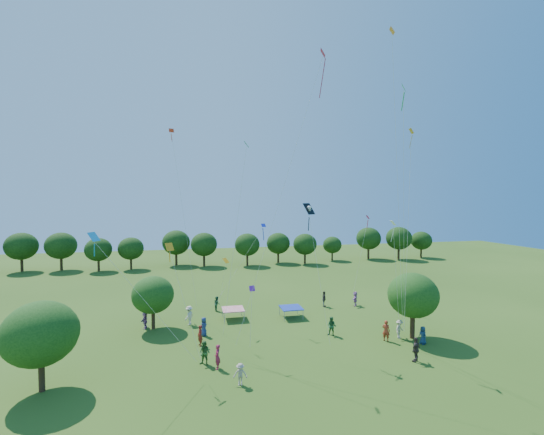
# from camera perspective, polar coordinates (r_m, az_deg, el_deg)

# --- Properties ---
(near_tree_west) EXTENTS (4.60, 4.60, 5.85)m
(near_tree_west) POSITION_cam_1_polar(r_m,az_deg,el_deg) (28.63, -32.57, -15.11)
(near_tree_west) COLOR #422B19
(near_tree_west) RESTS_ON ground
(near_tree_north) EXTENTS (3.93, 3.93, 5.07)m
(near_tree_north) POSITION_cam_1_polar(r_m,az_deg,el_deg) (37.26, -18.19, -11.45)
(near_tree_north) COLOR #422B19
(near_tree_north) RESTS_ON ground
(near_tree_east) EXTENTS (4.39, 4.39, 5.86)m
(near_tree_east) POSITION_cam_1_polar(r_m,az_deg,el_deg) (35.35, 21.24, -11.30)
(near_tree_east) COLOR #422B19
(near_tree_east) RESTS_ON ground
(treeline) EXTENTS (88.01, 8.77, 6.77)m
(treeline) POSITION_cam_1_polar(r_m,az_deg,el_deg) (69.41, -8.98, -4.11)
(treeline) COLOR #422B19
(treeline) RESTS_ON ground
(tent_red_stripe) EXTENTS (2.20, 2.20, 1.10)m
(tent_red_stripe) POSITION_cam_1_polar(r_m,az_deg,el_deg) (39.00, -6.12, -14.12)
(tent_red_stripe) COLOR red
(tent_red_stripe) RESTS_ON ground
(tent_blue) EXTENTS (2.20, 2.20, 1.10)m
(tent_blue) POSITION_cam_1_polar(r_m,az_deg,el_deg) (39.36, 3.01, -13.95)
(tent_blue) COLOR #172F99
(tent_blue) RESTS_ON ground
(crowd_person_0) EXTENTS (0.56, 0.82, 1.53)m
(crowd_person_0) POSITION_cam_1_polar(r_m,az_deg,el_deg) (35.17, 22.58, -16.68)
(crowd_person_0) COLOR navy
(crowd_person_0) RESTS_ON ground
(crowd_person_1) EXTENTS (0.48, 0.70, 1.78)m
(crowd_person_1) POSITION_cam_1_polar(r_m,az_deg,el_deg) (28.72, -8.57, -20.80)
(crowd_person_1) COLOR maroon
(crowd_person_1) RESTS_ON ground
(crowd_person_2) EXTENTS (1.00, 0.84, 1.78)m
(crowd_person_2) POSITION_cam_1_polar(r_m,az_deg,el_deg) (29.46, -10.51, -20.18)
(crowd_person_2) COLOR #2E6029
(crowd_person_2) RESTS_ON ground
(crowd_person_3) EXTENTS (1.12, 1.33, 1.88)m
(crowd_person_3) POSITION_cam_1_polar(r_m,az_deg,el_deg) (38.07, -12.86, -14.75)
(crowd_person_3) COLOR beige
(crowd_person_3) RESTS_ON ground
(crowd_person_4) EXTENTS (1.22, 1.03, 1.91)m
(crowd_person_4) POSITION_cam_1_polar(r_m,az_deg,el_deg) (31.45, 21.64, -18.69)
(crowd_person_4) COLOR #39302E
(crowd_person_4) RESTS_ON ground
(crowd_person_5) EXTENTS (1.32, 1.63, 1.69)m
(crowd_person_5) POSITION_cam_1_polar(r_m,az_deg,el_deg) (44.46, 12.92, -12.31)
(crowd_person_5) COLOR #AC66AF
(crowd_person_5) RESTS_ON ground
(crowd_person_6) EXTENTS (0.94, 0.87, 1.70)m
(crowd_person_6) POSITION_cam_1_polar(r_m,az_deg,el_deg) (42.60, 20.54, -13.08)
(crowd_person_6) COLOR navy
(crowd_person_6) RESTS_ON ground
(crowd_person_7) EXTENTS (0.61, 0.76, 1.76)m
(crowd_person_7) POSITION_cam_1_polar(r_m,az_deg,el_deg) (32.88, -11.23, -17.71)
(crowd_person_7) COLOR maroon
(crowd_person_7) RESTS_ON ground
(crowd_person_8) EXTENTS (0.54, 0.86, 1.64)m
(crowd_person_8) POSITION_cam_1_polar(r_m,az_deg,el_deg) (42.00, -8.62, -13.21)
(crowd_person_8) COLOR #245537
(crowd_person_8) RESTS_ON ground
(crowd_person_9) EXTENTS (1.18, 1.02, 1.67)m
(crowd_person_9) POSITION_cam_1_polar(r_m,az_deg,el_deg) (35.74, 19.37, -16.19)
(crowd_person_9) COLOR #B4AB90
(crowd_person_9) RESTS_ON ground
(crowd_person_10) EXTENTS (0.86, 1.16, 1.81)m
(crowd_person_10) POSITION_cam_1_polar(r_m,az_deg,el_deg) (43.47, 8.16, -12.54)
(crowd_person_10) COLOR #3A312F
(crowd_person_10) RESTS_ON ground
(crowd_person_11) EXTENTS (0.64, 1.60, 1.69)m
(crowd_person_11) POSITION_cam_1_polar(r_m,az_deg,el_deg) (38.29, -19.31, -14.89)
(crowd_person_11) COLOR #A661A5
(crowd_person_11) RESTS_ON ground
(crowd_person_12) EXTENTS (0.66, 0.92, 1.69)m
(crowd_person_12) POSITION_cam_1_polar(r_m,az_deg,el_deg) (35.03, -10.66, -16.46)
(crowd_person_12) COLOR navy
(crowd_person_12) RESTS_ON ground
(crowd_person_13) EXTENTS (0.79, 0.79, 1.83)m
(crowd_person_13) POSITION_cam_1_polar(r_m,az_deg,el_deg) (34.77, 17.46, -16.57)
(crowd_person_13) COLOR maroon
(crowd_person_13) RESTS_ON ground
(crowd_person_14) EXTENTS (0.95, 0.89, 1.72)m
(crowd_person_14) POSITION_cam_1_polar(r_m,az_deg,el_deg) (34.91, 9.36, -16.50)
(crowd_person_14) COLOR #25572C
(crowd_person_14) RESTS_ON ground
(crowd_person_15) EXTENTS (1.04, 0.64, 1.48)m
(crowd_person_15) POSITION_cam_1_polar(r_m,az_deg,el_deg) (26.45, -5.00, -23.30)
(crowd_person_15) COLOR #A69485
(crowd_person_15) RESTS_ON ground
(pirate_kite) EXTENTS (1.23, 4.15, 10.78)m
(pirate_kite) POSITION_cam_1_polar(r_m,az_deg,el_deg) (30.76, 5.90, 1.02)
(pirate_kite) COLOR black
(red_high_kite) EXTENTS (7.22, 0.76, 22.85)m
(red_high_kite) POSITION_cam_1_polar(r_m,az_deg,el_deg) (29.63, 5.54, 16.38)
(red_high_kite) COLOR red
(small_kite_0) EXTENTS (1.70, 1.03, 9.27)m
(small_kite_0) POSITION_cam_1_polar(r_m,az_deg,el_deg) (43.96, 14.46, -1.88)
(small_kite_0) COLOR red
(small_kite_1) EXTENTS (3.91, 4.05, 23.05)m
(small_kite_1) POSITION_cam_1_polar(r_m,az_deg,el_deg) (29.12, 18.83, 12.65)
(small_kite_1) COLOR orange
(small_kite_2) EXTENTS (2.44, 2.51, 7.95)m
(small_kite_2) POSITION_cam_1_polar(r_m,az_deg,el_deg) (27.24, -15.26, -6.56)
(small_kite_2) COLOR orange
(small_kite_3) EXTENTS (2.22, 0.64, 15.76)m
(small_kite_3) POSITION_cam_1_polar(r_m,az_deg,el_deg) (29.45, -4.82, 5.08)
(small_kite_3) COLOR #178237
(small_kite_4) EXTENTS (5.02, 2.78, 8.71)m
(small_kite_4) POSITION_cam_1_polar(r_m,az_deg,el_deg) (36.50, -2.91, -4.07)
(small_kite_4) COLOR #1226B6
(small_kite_5) EXTENTS (0.56, 1.06, 4.43)m
(small_kite_5) POSITION_cam_1_polar(r_m,az_deg,el_deg) (28.65, -3.19, -12.18)
(small_kite_5) COLOR purple
(small_kite_6) EXTENTS (2.02, 1.99, 9.45)m
(small_kite_6) POSITION_cam_1_polar(r_m,az_deg,el_deg) (30.44, 18.61, -3.92)
(small_kite_6) COLOR white
(small_kite_7) EXTENTS (6.45, 1.26, 9.08)m
(small_kite_7) POSITION_cam_1_polar(r_m,az_deg,el_deg) (24.92, -24.36, -5.39)
(small_kite_7) COLOR #0C75B8
(small_kite_8) EXTENTS (2.66, 1.12, 18.45)m
(small_kite_8) POSITION_cam_1_polar(r_m,az_deg,el_deg) (39.12, -14.58, 6.51)
(small_kite_8) COLOR red
(small_kite_9) EXTENTS (0.78, 3.81, 5.49)m
(small_kite_9) POSITION_cam_1_polar(r_m,az_deg,el_deg) (35.72, -7.38, -7.54)
(small_kite_9) COLOR #FF9B0D
(small_kite_10) EXTENTS (0.39, 0.59, 16.87)m
(small_kite_10) POSITION_cam_1_polar(r_m,az_deg,el_deg) (31.96, 20.78, 5.69)
(small_kite_10) COLOR orange
(small_kite_11) EXTENTS (3.72, 5.04, 18.92)m
(small_kite_11) POSITION_cam_1_polar(r_m,az_deg,el_deg) (28.20, 19.95, 8.65)
(small_kite_11) COLOR #1A9325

